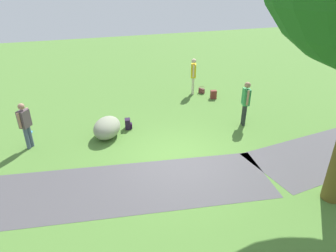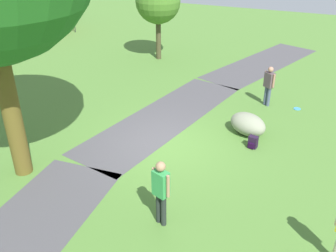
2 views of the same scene
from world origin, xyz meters
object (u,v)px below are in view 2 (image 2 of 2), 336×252
at_px(young_tree_near_path, 158,1).
at_px(delivery_van, 31,12).
at_px(man_near_boulder, 269,84).
at_px(passerby_on_path, 161,189).
at_px(lawn_boulder, 248,124).
at_px(backpack_by_boulder, 253,142).
at_px(frisbee_on_grass, 297,109).

xyz_separation_m(young_tree_near_path, delivery_van, (1.95, 10.21, -1.70)).
relative_size(man_near_boulder, passerby_on_path, 0.92).
bearing_deg(man_near_boulder, lawn_boulder, 176.42).
xyz_separation_m(passerby_on_path, delivery_van, (13.34, 15.61, 0.25)).
distance_m(lawn_boulder, backpack_by_boulder, 0.94).
bearing_deg(passerby_on_path, frisbee_on_grass, -15.60).
height_order(frisbee_on_grass, delivery_van, delivery_van).
height_order(passerby_on_path, delivery_van, delivery_van).
bearing_deg(lawn_boulder, young_tree_near_path, 45.04).
height_order(young_tree_near_path, lawn_boulder, young_tree_near_path).
bearing_deg(young_tree_near_path, lawn_boulder, -134.96).
xyz_separation_m(young_tree_near_path, passerby_on_path, (-11.39, -5.39, -1.95)).
relative_size(man_near_boulder, frisbee_on_grass, 5.88).
distance_m(frisbee_on_grass, delivery_van, 18.67).
bearing_deg(delivery_van, passerby_on_path, -130.53).
bearing_deg(young_tree_near_path, man_near_boulder, -119.68).
xyz_separation_m(backpack_by_boulder, delivery_van, (9.03, 16.84, 1.07)).
xyz_separation_m(young_tree_near_path, frisbee_on_grass, (-3.53, -7.59, -2.95)).
distance_m(young_tree_near_path, lawn_boulder, 9.21).
relative_size(backpack_by_boulder, delivery_van, 0.08).
bearing_deg(lawn_boulder, frisbee_on_grass, -26.28).
bearing_deg(lawn_boulder, passerby_on_path, 170.55).
height_order(young_tree_near_path, delivery_van, young_tree_near_path).
xyz_separation_m(lawn_boulder, frisbee_on_grass, (2.71, -1.34, -0.35)).
distance_m(passerby_on_path, backpack_by_boulder, 4.55).
height_order(man_near_boulder, frisbee_on_grass, man_near_boulder).
xyz_separation_m(backpack_by_boulder, frisbee_on_grass, (3.55, -0.97, -0.18)).
xyz_separation_m(young_tree_near_path, backpack_by_boulder, (-7.08, -6.62, -2.77)).
bearing_deg(delivery_van, lawn_boulder, -116.46).
relative_size(young_tree_near_path, passerby_on_path, 2.38).
relative_size(backpack_by_boulder, frisbee_on_grass, 1.48).
xyz_separation_m(man_near_boulder, passerby_on_path, (-7.74, 1.02, 0.10)).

